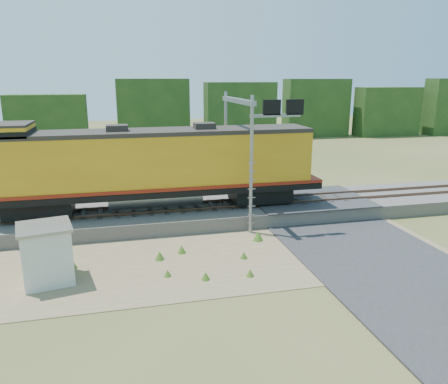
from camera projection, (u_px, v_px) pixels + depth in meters
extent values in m
plane|color=#475123|center=(220.00, 260.00, 19.89)|extent=(140.00, 140.00, 0.00)
cube|color=slate|center=(197.00, 213.00, 25.43)|extent=(70.00, 5.00, 0.80)
cube|color=brown|center=(199.00, 209.00, 24.64)|extent=(70.00, 0.10, 0.16)
cube|color=brown|center=(194.00, 202.00, 25.99)|extent=(70.00, 0.10, 0.16)
cube|color=#8C7754|center=(175.00, 260.00, 19.91)|extent=(26.00, 8.00, 0.03)
cube|color=#38383A|center=(308.00, 199.00, 26.90)|extent=(7.00, 5.20, 0.06)
cube|color=#38383A|center=(239.00, 163.00, 42.15)|extent=(7.00, 24.00, 0.08)
cube|color=#1E3C16|center=(152.00, 117.00, 54.81)|extent=(36.00, 3.00, 6.50)
cube|color=#1E3C16|center=(428.00, 113.00, 63.88)|extent=(50.00, 3.00, 6.00)
cube|color=black|center=(40.00, 207.00, 23.28)|extent=(3.41, 2.18, 0.85)
cube|color=black|center=(260.00, 193.00, 26.05)|extent=(3.41, 2.18, 0.85)
cube|color=black|center=(156.00, 189.00, 24.51)|extent=(18.96, 2.84, 0.34)
cylinder|color=gray|center=(156.00, 197.00, 24.63)|extent=(5.21, 1.14, 1.14)
cube|color=gold|center=(154.00, 161.00, 24.09)|extent=(17.54, 2.75, 2.94)
cube|color=maroon|center=(155.00, 184.00, 24.44)|extent=(18.96, 2.89, 0.17)
cube|color=#28231E|center=(153.00, 132.00, 23.69)|extent=(17.54, 2.80, 0.23)
cube|color=gold|center=(5.00, 132.00, 21.97)|extent=(2.46, 2.75, 0.66)
cube|color=#28231E|center=(4.00, 124.00, 21.88)|extent=(2.46, 2.80, 0.11)
cube|color=black|center=(5.00, 133.00, 21.98)|extent=(2.51, 2.80, 0.33)
cube|color=#28231E|center=(117.00, 129.00, 23.21)|extent=(1.14, 0.95, 0.43)
cube|color=#28231E|center=(204.00, 127.00, 24.28)|extent=(1.14, 0.95, 0.43)
cube|color=silver|center=(47.00, 255.00, 17.53)|extent=(2.18, 2.18, 2.31)
cube|color=gray|center=(44.00, 227.00, 17.23)|extent=(2.40, 2.40, 0.11)
cylinder|color=gray|center=(251.00, 167.00, 22.53)|extent=(0.19, 0.19, 7.23)
cylinder|color=gray|center=(226.00, 150.00, 27.80)|extent=(0.19, 0.19, 7.23)
cube|color=gray|center=(238.00, 101.00, 24.35)|extent=(0.26, 6.20, 0.26)
cube|color=gray|center=(275.00, 116.00, 22.15)|extent=(2.69, 0.15, 0.15)
cube|color=black|center=(272.00, 107.00, 22.00)|extent=(0.93, 0.15, 0.77)
cube|color=black|center=(295.00, 107.00, 22.28)|extent=(0.93, 0.15, 0.77)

